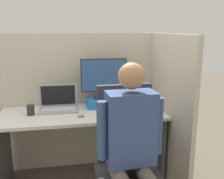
% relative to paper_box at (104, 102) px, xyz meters
% --- Properties ---
extents(cubicle_panel_back, '(2.06, 0.05, 1.46)m').
position_rel_paper_box_xyz_m(cubicle_panel_back, '(-0.24, 0.18, -0.03)').
color(cubicle_panel_back, '#B7AD99').
rests_on(cubicle_panel_back, ground).
extents(cubicle_panel_right, '(0.04, 1.25, 1.46)m').
position_rel_paper_box_xyz_m(cubicle_panel_right, '(0.57, -0.22, -0.03)').
color(cubicle_panel_right, '#B7AD99').
rests_on(cubicle_panel_right, ground).
extents(desk, '(1.56, 0.62, 0.72)m').
position_rel_paper_box_xyz_m(desk, '(-0.24, -0.16, -0.21)').
color(desk, beige).
rests_on(desk, ground).
extents(paper_box, '(0.36, 0.23, 0.08)m').
position_rel_paper_box_xyz_m(paper_box, '(0.00, 0.00, 0.00)').
color(paper_box, '#236BAD').
rests_on(paper_box, desk).
extents(monitor, '(0.47, 0.21, 0.41)m').
position_rel_paper_box_xyz_m(monitor, '(-0.00, 0.00, 0.26)').
color(monitor, '#232328').
rests_on(monitor, paper_box).
extents(laptop, '(0.38, 0.24, 0.25)m').
position_rel_paper_box_xyz_m(laptop, '(-0.46, -0.04, 0.01)').
color(laptop, '#99999E').
rests_on(laptop, desk).
extents(mouse, '(0.06, 0.05, 0.03)m').
position_rel_paper_box_xyz_m(mouse, '(-0.26, -0.29, -0.03)').
color(mouse, gray).
rests_on(mouse, desk).
extents(stapler, '(0.04, 0.14, 0.04)m').
position_rel_paper_box_xyz_m(stapler, '(0.48, -0.19, -0.02)').
color(stapler, '#A31919').
rests_on(stapler, desk).
extents(carrot_toy, '(0.04, 0.13, 0.04)m').
position_rel_paper_box_xyz_m(carrot_toy, '(0.06, -0.35, -0.02)').
color(carrot_toy, orange).
rests_on(carrot_toy, desk).
extents(office_chair, '(0.52, 0.56, 1.09)m').
position_rel_paper_box_xyz_m(office_chair, '(0.06, -0.79, -0.23)').
color(office_chair, '#2D2D33').
rests_on(office_chair, ground).
extents(person, '(0.48, 0.47, 1.29)m').
position_rel_paper_box_xyz_m(person, '(0.05, -0.96, -0.02)').
color(person, brown).
rests_on(person, ground).
extents(coffee_mug, '(0.07, 0.07, 0.10)m').
position_rel_paper_box_xyz_m(coffee_mug, '(0.32, -0.00, 0.01)').
color(coffee_mug, teal).
rests_on(coffee_mug, desk).
extents(pen_cup, '(0.07, 0.07, 0.10)m').
position_rel_paper_box_xyz_m(pen_cup, '(-0.71, -0.15, 0.01)').
color(pen_cup, '#28282D').
rests_on(pen_cup, desk).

